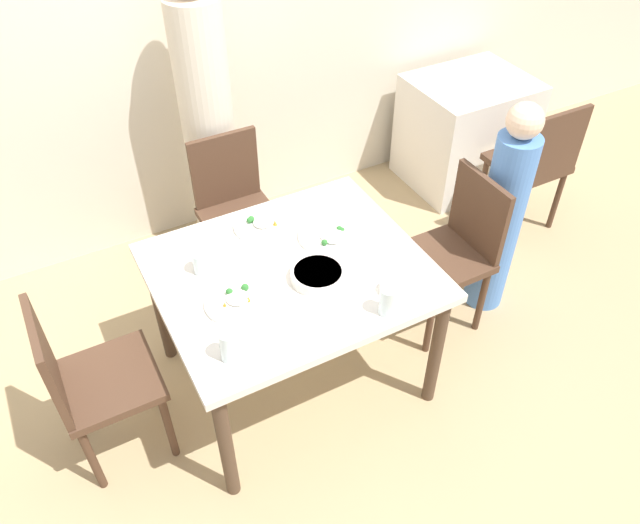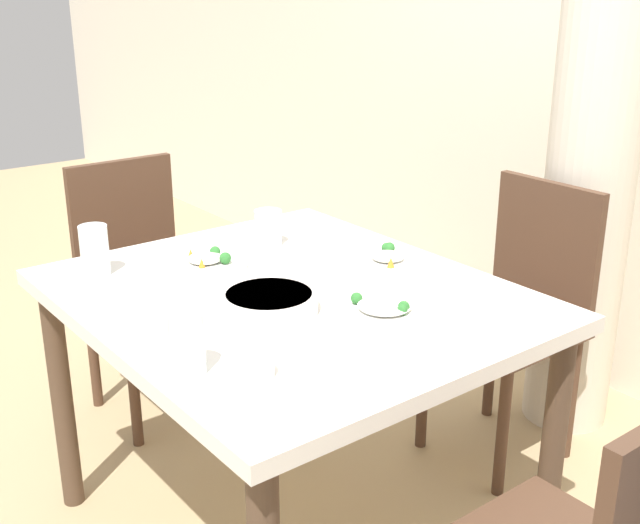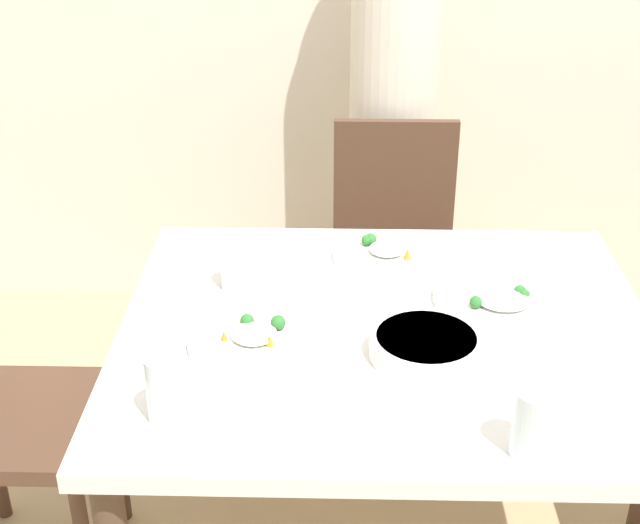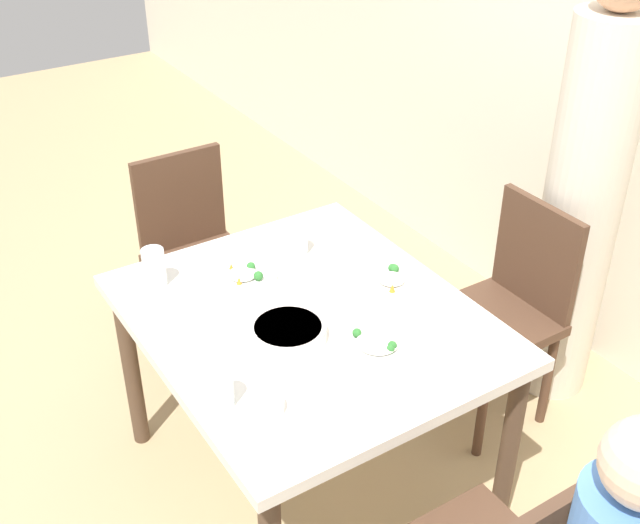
{
  "view_description": "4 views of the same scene",
  "coord_description": "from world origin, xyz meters",
  "px_view_note": "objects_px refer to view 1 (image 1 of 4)",
  "views": [
    {
      "loc": [
        -0.82,
        -1.8,
        2.55
      ],
      "look_at": [
        0.13,
        -0.03,
        0.74
      ],
      "focal_mm": 35.0,
      "sensor_mm": 36.0,
      "label": 1
    },
    {
      "loc": [
        1.52,
        -1.08,
        1.48
      ],
      "look_at": [
        0.03,
        0.08,
        0.8
      ],
      "focal_mm": 45.0,
      "sensor_mm": 36.0,
      "label": 2
    },
    {
      "loc": [
        -0.1,
        -1.64,
        1.73
      ],
      "look_at": [
        -0.14,
        -0.01,
        0.89
      ],
      "focal_mm": 50.0,
      "sensor_mm": 36.0,
      "label": 3
    },
    {
      "loc": [
        1.74,
        -1.06,
        2.21
      ],
      "look_at": [
        0.07,
        0.01,
        0.96
      ],
      "focal_mm": 45.0,
      "sensor_mm": 36.0,
      "label": 4
    }
  ],
  "objects_px": {
    "bowl_curry": "(318,275)",
    "plate_rice_adult": "(236,301)",
    "glass_water_tall": "(202,262)",
    "chair_child_spot": "(454,249)",
    "person_child": "(501,217)",
    "chair_adult_spot": "(236,208)",
    "person_adult": "(208,128)"
  },
  "relations": [
    {
      "from": "chair_child_spot",
      "to": "glass_water_tall",
      "type": "relative_size",
      "value": 8.43
    },
    {
      "from": "chair_child_spot",
      "to": "person_adult",
      "type": "xyz_separation_m",
      "value": [
        -0.84,
        1.16,
        0.34
      ]
    },
    {
      "from": "chair_adult_spot",
      "to": "chair_child_spot",
      "type": "height_order",
      "value": "same"
    },
    {
      "from": "bowl_curry",
      "to": "plate_rice_adult",
      "type": "relative_size",
      "value": 0.93
    },
    {
      "from": "plate_rice_adult",
      "to": "chair_child_spot",
      "type": "bearing_deg",
      "value": 3.09
    },
    {
      "from": "chair_adult_spot",
      "to": "chair_child_spot",
      "type": "bearing_deg",
      "value": -44.94
    },
    {
      "from": "plate_rice_adult",
      "to": "person_child",
      "type": "bearing_deg",
      "value": 2.5
    },
    {
      "from": "person_adult",
      "to": "plate_rice_adult",
      "type": "relative_size",
      "value": 6.97
    },
    {
      "from": "chair_child_spot",
      "to": "person_child",
      "type": "xyz_separation_m",
      "value": [
        0.28,
        -0.0,
        0.1
      ]
    },
    {
      "from": "chair_child_spot",
      "to": "glass_water_tall",
      "type": "bearing_deg",
      "value": -98.29
    },
    {
      "from": "chair_adult_spot",
      "to": "bowl_curry",
      "type": "height_order",
      "value": "chair_adult_spot"
    },
    {
      "from": "chair_child_spot",
      "to": "glass_water_tall",
      "type": "height_order",
      "value": "chair_child_spot"
    },
    {
      "from": "chair_child_spot",
      "to": "bowl_curry",
      "type": "relative_size",
      "value": 3.81
    },
    {
      "from": "glass_water_tall",
      "to": "bowl_curry",
      "type": "bearing_deg",
      "value": -34.05
    },
    {
      "from": "chair_adult_spot",
      "to": "glass_water_tall",
      "type": "bearing_deg",
      "value": -121.31
    },
    {
      "from": "bowl_curry",
      "to": "glass_water_tall",
      "type": "bearing_deg",
      "value": 145.95
    },
    {
      "from": "chair_adult_spot",
      "to": "person_adult",
      "type": "xyz_separation_m",
      "value": [
        0.0,
        0.32,
        0.34
      ]
    },
    {
      "from": "person_adult",
      "to": "glass_water_tall",
      "type": "relative_size",
      "value": 16.59
    },
    {
      "from": "glass_water_tall",
      "to": "chair_child_spot",
      "type": "bearing_deg",
      "value": -8.29
    },
    {
      "from": "chair_child_spot",
      "to": "plate_rice_adult",
      "type": "height_order",
      "value": "chair_child_spot"
    },
    {
      "from": "plate_rice_adult",
      "to": "glass_water_tall",
      "type": "bearing_deg",
      "value": 100.94
    },
    {
      "from": "chair_adult_spot",
      "to": "person_child",
      "type": "height_order",
      "value": "person_child"
    },
    {
      "from": "person_child",
      "to": "bowl_curry",
      "type": "xyz_separation_m",
      "value": [
        -1.12,
        -0.1,
        0.17
      ]
    },
    {
      "from": "person_child",
      "to": "glass_water_tall",
      "type": "bearing_deg",
      "value": 173.22
    },
    {
      "from": "bowl_curry",
      "to": "plate_rice_adult",
      "type": "distance_m",
      "value": 0.36
    },
    {
      "from": "person_adult",
      "to": "chair_adult_spot",
      "type": "bearing_deg",
      "value": -90.0
    },
    {
      "from": "person_adult",
      "to": "bowl_curry",
      "type": "relative_size",
      "value": 7.49
    },
    {
      "from": "chair_adult_spot",
      "to": "plate_rice_adult",
      "type": "xyz_separation_m",
      "value": [
        -0.35,
        -0.91,
        0.26
      ]
    },
    {
      "from": "chair_child_spot",
      "to": "bowl_curry",
      "type": "height_order",
      "value": "chair_child_spot"
    },
    {
      "from": "person_child",
      "to": "plate_rice_adult",
      "type": "bearing_deg",
      "value": -177.5
    },
    {
      "from": "bowl_curry",
      "to": "glass_water_tall",
      "type": "xyz_separation_m",
      "value": [
        -0.41,
        0.28,
        0.03
      ]
    },
    {
      "from": "chair_adult_spot",
      "to": "glass_water_tall",
      "type": "distance_m",
      "value": 0.83
    }
  ]
}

